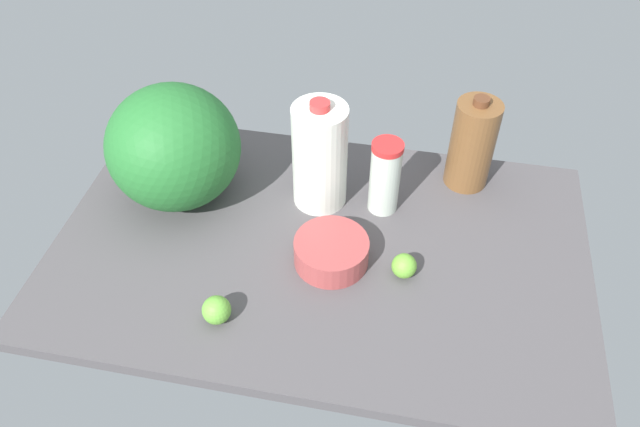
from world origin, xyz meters
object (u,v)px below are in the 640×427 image
milk_jug (320,156)px  chocolate_milk_jug (472,144)px  mixing_bowl (331,252)px  lime_beside_bowl (404,266)px  watermelon (174,147)px  lime_by_jug (217,310)px  tumbler_cup (385,177)px

milk_jug → chocolate_milk_jug: 37.06cm
mixing_bowl → lime_beside_bowl: mixing_bowl is taller
watermelon → lime_beside_bowl: (55.60, -15.35, -11.79)cm
watermelon → chocolate_milk_jug: (67.80, 18.16, -2.98)cm
lime_by_jug → lime_beside_bowl: lime_by_jug is taller
mixing_bowl → lime_beside_bowl: bearing=-2.8°
watermelon → lime_beside_bowl: 58.87cm
milk_jug → watermelon: bearing=-171.8°
chocolate_milk_jug → lime_beside_bowl: bearing=-110.0°
milk_jug → lime_beside_bowl: 31.84cm
lime_by_jug → watermelon: bearing=120.0°
mixing_bowl → tumbler_cup: bearing=65.0°
mixing_bowl → lime_by_jug: 27.95cm
mixing_bowl → chocolate_milk_jug: size_ratio=0.67×
milk_jug → chocolate_milk_jug: size_ratio=1.14×
milk_jug → chocolate_milk_jug: (34.51, 13.38, -1.72)cm
watermelon → lime_by_jug: 41.24cm
tumbler_cup → mixing_bowl: bearing=-115.0°
watermelon → mixing_bowl: 43.74cm
chocolate_milk_jug → milk_jug: bearing=-158.8°
tumbler_cup → milk_jug: 15.73cm
lime_beside_bowl → mixing_bowl: bearing=177.2°
watermelon → chocolate_milk_jug: size_ratio=1.25×
lime_beside_bowl → lime_by_jug: bearing=-152.1°
milk_jug → tumbler_cup: bearing=-0.3°
chocolate_milk_jug → lime_by_jug: bearing=-132.5°
lime_by_jug → chocolate_milk_jug: bearing=47.5°
watermelon → mixing_bowl: watermelon is taller
watermelon → chocolate_milk_jug: bearing=15.0°
mixing_bowl → milk_jug: (-6.32, 19.35, 10.23)cm
mixing_bowl → lime_by_jug: (-19.82, -19.71, -0.07)cm
tumbler_cup → chocolate_milk_jug: (19.21, 13.46, 1.96)cm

